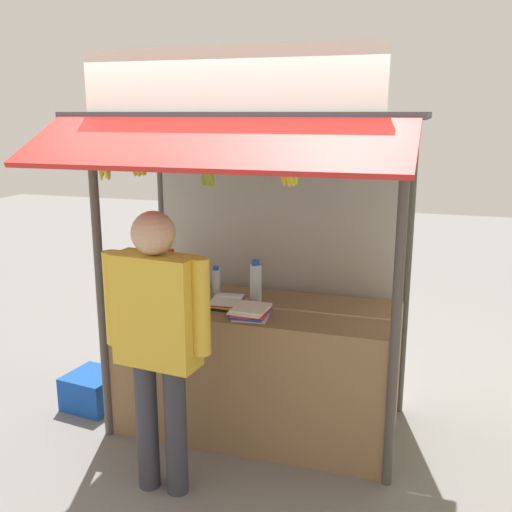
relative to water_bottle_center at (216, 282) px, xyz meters
name	(u,v)px	position (x,y,z in m)	size (l,w,h in m)	color
ground_plane	(256,427)	(0.34, -0.12, -1.03)	(20.00, 20.00, 0.00)	slate
stall_counter	(256,368)	(0.34, -0.12, -0.57)	(1.93, 0.79, 0.93)	olive
stall_structure	(262,208)	(0.34, 0.02, 0.55)	(2.13, 1.69, 2.57)	#4C4742
water_bottle_center	(216,282)	(0.00, 0.00, 0.00)	(0.06, 0.06, 0.22)	silver
water_bottle_mid_left	(149,275)	(-0.50, -0.07, 0.03)	(0.08, 0.08, 0.30)	silver
water_bottle_rear_center	(202,280)	(-0.08, -0.07, 0.03)	(0.08, 0.08, 0.29)	silver
water_bottle_far_right	(171,269)	(-0.40, 0.11, 0.03)	(0.08, 0.08, 0.30)	silver
water_bottle_mid_right	(256,282)	(0.31, -0.02, 0.03)	(0.08, 0.08, 0.30)	silver
magazine_stack_back_right	(250,312)	(0.37, -0.34, -0.07)	(0.25, 0.26, 0.06)	white
magazine_stack_left	(153,300)	(-0.36, -0.29, -0.08)	(0.23, 0.31, 0.05)	green
magazine_stack_back_left	(227,302)	(0.15, -0.18, -0.08)	(0.24, 0.30, 0.04)	black
banana_bunch_leftmost	(105,166)	(-0.48, -0.61, 0.87)	(0.10, 0.10, 0.28)	#332D23
banana_bunch_rightmost	(290,172)	(0.69, -0.62, 0.87)	(0.11, 0.11, 0.27)	#332D23
banana_bunch_inner_right	(139,164)	(-0.24, -0.62, 0.89)	(0.10, 0.09, 0.25)	#332D23
banana_bunch_inner_left	(209,175)	(0.21, -0.61, 0.83)	(0.09, 0.09, 0.29)	#332D23
vendor_person	(157,329)	(0.02, -0.97, -0.01)	(0.65, 0.26, 1.70)	#383842
plastic_crate	(93,390)	(-0.96, -0.19, -0.90)	(0.38, 0.38, 0.26)	#194CB2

